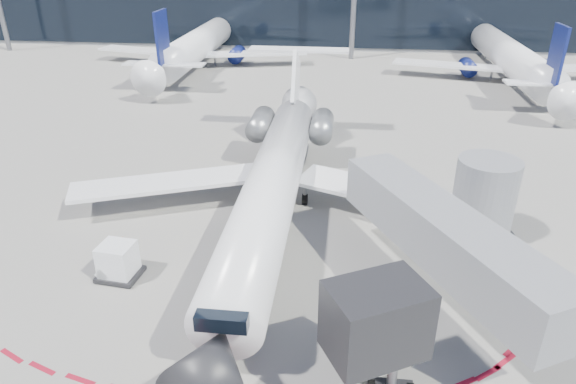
# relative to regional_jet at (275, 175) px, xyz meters

# --- Properties ---
(ground) EXTENTS (260.00, 260.00, 0.00)m
(ground) POSITION_rel_regional_jet_xyz_m (-0.76, -3.04, -2.57)
(ground) COLOR slate
(ground) RESTS_ON ground
(apron_centerline) EXTENTS (0.25, 40.00, 0.01)m
(apron_centerline) POSITION_rel_regional_jet_xyz_m (-0.76, -1.04, -2.57)
(apron_centerline) COLOR silver
(apron_centerline) RESTS_ON ground
(jet_bridge) EXTENTS (10.03, 15.20, 4.90)m
(jet_bridge) POSITION_rel_regional_jet_xyz_m (9.03, -6.06, 0.44)
(jet_bridge) COLOR gray
(jet_bridge) RESTS_ON ground
(regional_jet) EXTENTS (24.95, 30.76, 7.70)m
(regional_jet) POSITION_rel_regional_jet_xyz_m (0.00, 0.00, 0.00)
(regional_jet) COLOR white
(regional_jet) RESTS_ON ground
(ramp_worker) EXTENTS (0.73, 0.62, 1.69)m
(ramp_worker) POSITION_rel_regional_jet_xyz_m (4.96, -12.12, -1.73)
(ramp_worker) COLOR #D5FF1A
(ramp_worker) RESTS_ON ground
(uld_container) EXTENTS (2.13, 1.87, 1.84)m
(uld_container) POSITION_rel_regional_jet_xyz_m (-6.67, -7.23, -1.66)
(uld_container) COLOR black
(uld_container) RESTS_ON ground
(safety_cone_left) EXTENTS (0.38, 0.38, 0.53)m
(safety_cone_left) POSITION_rel_regional_jet_xyz_m (-7.72, -4.38, -2.31)
(safety_cone_left) COLOR #F85305
(safety_cone_left) RESTS_ON ground
(bg_airliner_0) EXTENTS (32.30, 34.20, 10.45)m
(bg_airliner_0) POSITION_rel_regional_jet_xyz_m (-15.27, 39.47, 2.65)
(bg_airliner_0) COLOR white
(bg_airliner_0) RESTS_ON ground
(bg_airliner_1) EXTENTS (31.04, 32.87, 10.04)m
(bg_airliner_1) POSITION_rel_regional_jet_xyz_m (22.48, 35.71, 2.45)
(bg_airliner_1) COLOR white
(bg_airliner_1) RESTS_ON ground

